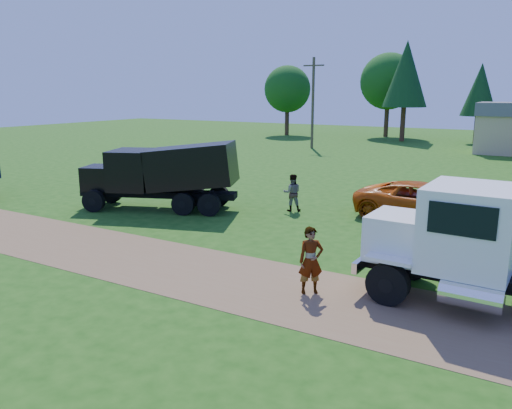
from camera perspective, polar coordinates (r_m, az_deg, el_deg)
The scene contains 8 objects.
ground at distance 15.11m, azimuth 0.86°, elevation -9.29°, with size 140.00×140.00×0.00m, color #1A4A10.
dirt_track at distance 15.11m, azimuth 0.86°, elevation -9.26°, with size 120.00×4.20×0.01m, color brown.
white_semi_tractor at distance 14.45m, azimuth 23.41°, elevation -4.44°, with size 8.14×3.06×4.87m.
black_dump_truck at distance 24.68m, azimuth -10.44°, elevation 3.64°, with size 7.80×4.89×3.35m.
orange_pickup at distance 23.72m, azimuth 18.52°, elevation 0.34°, with size 2.77×6.00×1.67m, color #C04C09.
spectator_a at distance 14.35m, azimuth 6.29°, elevation -6.39°, with size 0.72×0.47×1.97m, color #999999.
spectator_b at distance 24.16m, azimuth 4.15°, elevation 1.35°, with size 0.88×0.68×1.81m, color #999999.
tree_row at distance 61.71m, azimuth 25.25°, elevation 12.26°, with size 57.13×12.02×11.34m.
Camera 1 is at (6.85, -12.21, 5.68)m, focal length 35.00 mm.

